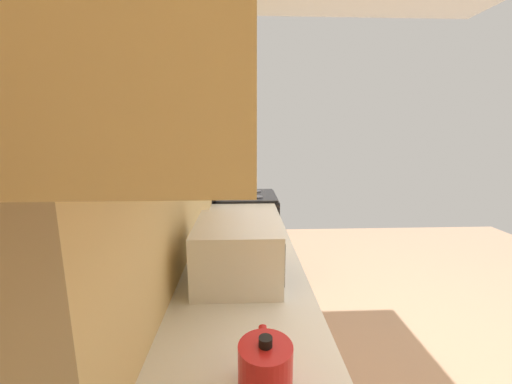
{
  "coord_description": "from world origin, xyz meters",
  "views": [
    {
      "loc": [
        -1.69,
        1.11,
        1.6
      ],
      "look_at": [
        -0.42,
        1.05,
        1.34
      ],
      "focal_mm": 21.4,
      "sensor_mm": 36.0,
      "label": 1
    }
  ],
  "objects": [
    {
      "name": "counter_run",
      "position": [
        -0.4,
        1.12,
        0.46
      ],
      "size": [
        3.06,
        0.61,
        0.92
      ],
      "color": "beige",
      "rests_on": "ground_plane"
    },
    {
      "name": "oven_range",
      "position": [
        1.45,
        1.08,
        0.48
      ],
      "size": [
        0.66,
        0.66,
        1.1
      ],
      "color": "black",
      "rests_on": "ground_plane"
    },
    {
      "name": "upper_cabinets",
      "position": [
        -0.4,
        1.25,
        1.85
      ],
      "size": [
        2.02,
        0.31,
        0.63
      ],
      "color": "beige"
    },
    {
      "name": "microwave",
      "position": [
        -0.35,
        1.13,
        1.06
      ],
      "size": [
        0.45,
        0.39,
        0.27
      ],
      "color": "white",
      "rests_on": "counter_run"
    },
    {
      "name": "ground_plane",
      "position": [
        0.0,
        0.0,
        0.0
      ],
      "size": [
        6.2,
        6.2,
        0.0
      ],
      "primitive_type": "plane",
      "color": "tan"
    },
    {
      "name": "bowl",
      "position": [
        0.5,
        1.05,
        0.95
      ],
      "size": [
        0.14,
        0.14,
        0.06
      ],
      "color": "silver",
      "rests_on": "counter_run"
    },
    {
      "name": "wall_back",
      "position": [
        0.0,
        1.47,
        1.42
      ],
      "size": [
        3.99,
        0.12,
        2.85
      ],
      "primitive_type": "cube",
      "color": "#EBC47D",
      "rests_on": "ground_plane"
    },
    {
      "name": "kettle",
      "position": [
        -1.01,
        1.05,
        0.99
      ],
      "size": [
        0.19,
        0.14,
        0.17
      ],
      "color": "red",
      "rests_on": "counter_run"
    }
  ]
}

